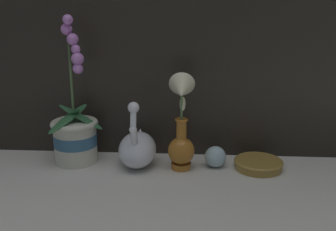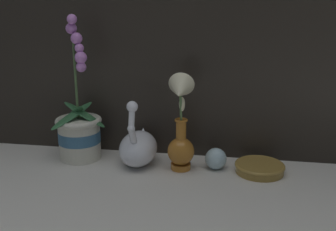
{
  "view_description": "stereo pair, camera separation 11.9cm",
  "coord_description": "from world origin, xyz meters",
  "px_view_note": "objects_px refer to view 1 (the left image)",
  "views": [
    {
      "loc": [
        0.08,
        -1.03,
        0.5
      ],
      "look_at": [
        0.01,
        0.11,
        0.17
      ],
      "focal_mm": 42.0,
      "sensor_mm": 36.0,
      "label": 1
    },
    {
      "loc": [
        0.19,
        -1.01,
        0.5
      ],
      "look_at": [
        0.01,
        0.11,
        0.17
      ],
      "focal_mm": 42.0,
      "sensor_mm": 36.0,
      "label": 2
    }
  ],
  "objects_px": {
    "orchid_potted_plant": "(75,133)",
    "amber_dish": "(258,163)",
    "swan_figurine": "(138,147)",
    "blue_vase": "(181,129)",
    "glass_sphere": "(215,157)"
  },
  "relations": [
    {
      "from": "swan_figurine",
      "to": "glass_sphere",
      "type": "bearing_deg",
      "value": 0.86
    },
    {
      "from": "blue_vase",
      "to": "amber_dish",
      "type": "distance_m",
      "value": 0.27
    },
    {
      "from": "blue_vase",
      "to": "swan_figurine",
      "type": "bearing_deg",
      "value": 169.31
    },
    {
      "from": "glass_sphere",
      "to": "amber_dish",
      "type": "xyz_separation_m",
      "value": [
        0.13,
        -0.01,
        -0.02
      ]
    },
    {
      "from": "blue_vase",
      "to": "glass_sphere",
      "type": "bearing_deg",
      "value": 15.55
    },
    {
      "from": "glass_sphere",
      "to": "amber_dish",
      "type": "distance_m",
      "value": 0.13
    },
    {
      "from": "blue_vase",
      "to": "amber_dish",
      "type": "bearing_deg",
      "value": 5.8
    },
    {
      "from": "swan_figurine",
      "to": "blue_vase",
      "type": "bearing_deg",
      "value": -10.69
    },
    {
      "from": "orchid_potted_plant",
      "to": "swan_figurine",
      "type": "height_order",
      "value": "orchid_potted_plant"
    },
    {
      "from": "blue_vase",
      "to": "glass_sphere",
      "type": "relative_size",
      "value": 4.55
    },
    {
      "from": "swan_figurine",
      "to": "glass_sphere",
      "type": "height_order",
      "value": "swan_figurine"
    },
    {
      "from": "amber_dish",
      "to": "swan_figurine",
      "type": "bearing_deg",
      "value": 179.76
    },
    {
      "from": "blue_vase",
      "to": "amber_dish",
      "type": "height_order",
      "value": "blue_vase"
    },
    {
      "from": "orchid_potted_plant",
      "to": "amber_dish",
      "type": "xyz_separation_m",
      "value": [
        0.58,
        -0.02,
        -0.08
      ]
    },
    {
      "from": "glass_sphere",
      "to": "amber_dish",
      "type": "relative_size",
      "value": 0.44
    }
  ]
}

